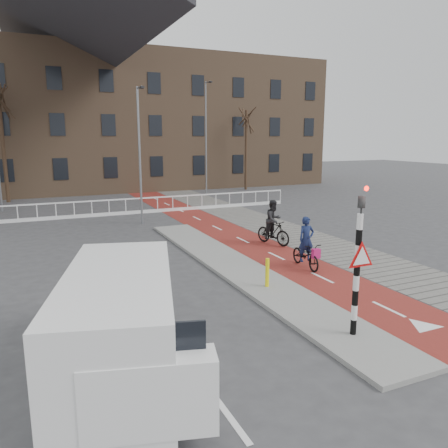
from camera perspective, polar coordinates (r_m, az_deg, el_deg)
name	(u,v)px	position (r m, az deg, el deg)	size (l,w,h in m)	color
ground	(322,305)	(12.86, 12.66, -10.32)	(120.00, 120.00, 0.00)	#38383A
bike_lane	(225,232)	(21.89, 0.12, -1.00)	(2.50, 60.00, 0.01)	maroon
sidewalk	(273,227)	(23.16, 6.44, -0.39)	(3.00, 60.00, 0.01)	slate
curb_island	(238,268)	(15.72, 1.82, -5.78)	(1.80, 16.00, 0.12)	gray
traffic_signal	(358,258)	(10.39, 17.14, -4.22)	(0.80, 0.80, 3.68)	black
bollard	(267,272)	(13.62, 5.67, -6.32)	(0.12, 0.12, 0.90)	yellow
cyclist_near	(306,251)	(16.07, 10.66, -3.46)	(0.77, 1.83, 1.87)	black
cyclist_far	(273,226)	(19.27, 6.46, -0.28)	(1.06, 1.91, 1.97)	black
van	(119,324)	(8.91, -13.50, -12.54)	(3.24, 5.32, 2.14)	white
railing	(74,213)	(26.95, -18.96, 1.37)	(28.00, 0.10, 0.99)	silver
townhouse_row	(75,100)	(41.83, -18.88, 15.04)	(46.00, 10.00, 15.90)	#7F6047
tree_mid	(3,142)	(35.22, -26.93, 9.52)	(0.27, 0.27, 8.61)	black
tree_right	(246,151)	(39.28, 2.89, 9.57)	(0.22, 0.22, 6.95)	black
streetlight_near	(140,157)	(23.83, -10.95, 8.56)	(0.12, 0.12, 7.22)	slate
streetlight_right	(206,140)	(35.45, -2.37, 10.95)	(0.12, 0.12, 8.90)	slate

